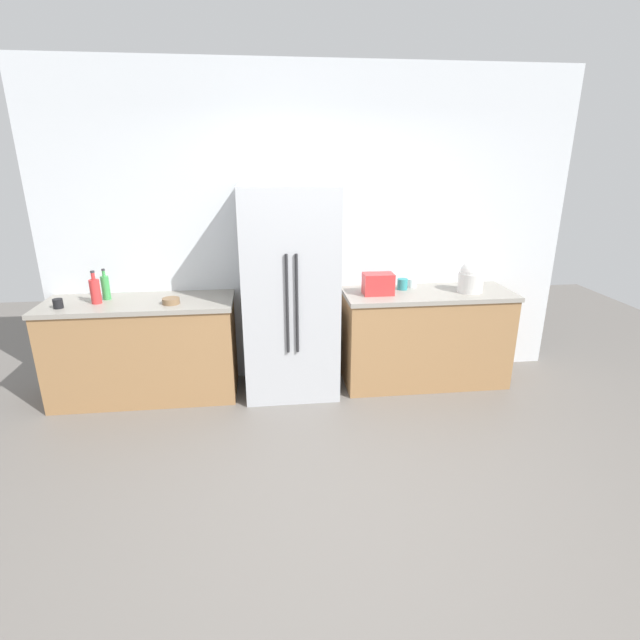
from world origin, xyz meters
TOP-DOWN VIEW (x-y plane):
  - ground_plane at (0.00, 0.00)m, footprint 9.76×9.76m
  - kitchen_back_panel at (0.00, 1.95)m, footprint 4.88×0.10m
  - counter_left at (-1.55, 1.59)m, footprint 1.62×0.62m
  - counter_right at (1.05, 1.59)m, footprint 1.56×0.62m
  - refrigerator at (-0.24, 1.56)m, footprint 0.83×0.66m
  - toaster at (0.56, 1.57)m, footprint 0.27×0.17m
  - rice_cooker at (1.42, 1.54)m, footprint 0.23×0.23m
  - bottle_a at (-1.83, 1.68)m, footprint 0.07×0.07m
  - bottle_b at (-1.88, 1.57)m, footprint 0.08×0.08m
  - cup_a at (0.83, 1.70)m, footprint 0.10×0.10m
  - cup_b at (-2.15, 1.46)m, footprint 0.08×0.08m
  - cup_c at (0.94, 1.77)m, footprint 0.08×0.08m
  - bowl_a at (-1.25, 1.48)m, footprint 0.14×0.14m

SIDE VIEW (x-z plane):
  - ground_plane at x=0.00m, z-range 0.00..0.00m
  - counter_left at x=-1.55m, z-range 0.00..0.90m
  - counter_right at x=1.05m, z-range 0.00..0.90m
  - bowl_a at x=-1.25m, z-range 0.90..0.95m
  - refrigerator at x=-0.24m, z-range 0.00..1.87m
  - cup_b at x=-2.15m, z-range 0.90..0.98m
  - cup_c at x=0.94m, z-range 0.90..0.98m
  - cup_a at x=0.83m, z-range 0.90..1.00m
  - toaster at x=0.56m, z-range 0.90..1.09m
  - bottle_a at x=-1.83m, z-range 0.88..1.15m
  - bottle_b at x=-1.88m, z-range 0.87..1.15m
  - rice_cooker at x=1.42m, z-range 0.89..1.17m
  - kitchen_back_panel at x=0.00m, z-range 0.00..2.87m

